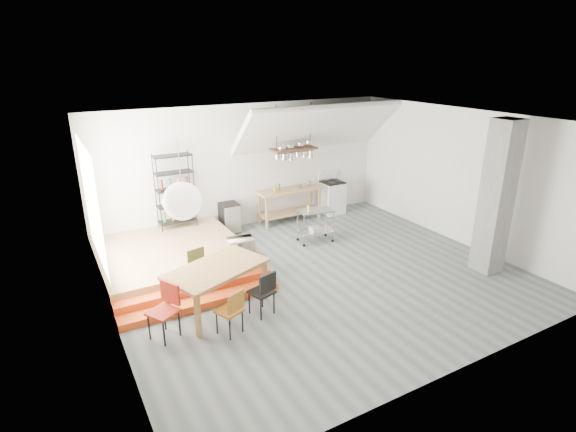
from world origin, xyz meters
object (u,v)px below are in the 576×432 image
stove (332,197)px  rolling_cart (315,221)px  mini_fridge (230,218)px  dining_table (217,272)px

stove → rolling_cart: (-1.57, -1.59, 0.05)m
rolling_cart → stove: bearing=53.9°
stove → mini_fridge: size_ratio=1.52×
dining_table → rolling_cart: size_ratio=2.24×
stove → dining_table: (-4.78, -3.36, 0.26)m
stove → rolling_cart: bearing=-134.8°
dining_table → stove: bearing=14.3°
stove → rolling_cart: 2.23m
stove → dining_table: stove is taller
mini_fridge → stove: bearing=-0.8°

